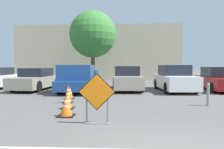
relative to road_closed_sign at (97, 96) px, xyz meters
The scene contains 15 objects.
ground_plane 7.99m from the road_closed_sign, 78.25° to the left, with size 96.00×96.00×0.00m, color #565451.
road_closed_sign is the anchor object (origin of this frame).
traffic_cone_nearest 1.44m from the road_closed_sign, 142.51° to the left, with size 0.52×0.52×0.64m.
traffic_cone_second 2.47m from the road_closed_sign, 123.48° to the left, with size 0.46×0.46×0.58m.
traffic_cone_third 3.66m from the road_closed_sign, 116.82° to the left, with size 0.40×0.40×0.77m.
traffic_cone_fourth 4.75m from the road_closed_sign, 112.77° to the left, with size 0.43×0.43×0.59m.
traffic_cone_fifth 5.96m from the road_closed_sign, 110.51° to the left, with size 0.48×0.48×0.62m.
parked_car_second 9.38m from the road_closed_sign, 121.77° to the left, with size 1.99×4.53×1.41m.
pickup_truck 7.66m from the road_closed_sign, 105.00° to the left, with size 2.23×5.60×1.61m.
parked_car_third 8.19m from the road_closed_sign, 83.34° to the left, with size 1.94×4.38×1.53m.
parked_car_fourth 8.67m from the road_closed_sign, 63.29° to the left, with size 2.07×4.30×1.61m.
parked_car_fifth 10.78m from the road_closed_sign, 50.57° to the left, with size 2.11×4.76×1.48m.
bollard_nearest 4.96m from the road_closed_sign, 34.64° to the left, with size 0.12×0.12×0.91m.
building_facade_backdrop 19.93m from the road_closed_sign, 96.00° to the left, with size 18.01×5.00×5.91m.
street_tree_behind_lot 13.59m from the road_closed_sign, 98.33° to the left, with size 4.04×4.04×6.28m.
Camera 1 is at (-0.90, -3.71, 1.63)m, focal length 35.00 mm.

